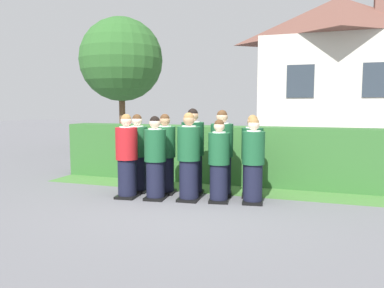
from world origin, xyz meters
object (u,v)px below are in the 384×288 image
(student_rear_row_2, at_px, (193,154))
(student_rear_row_3, at_px, (222,155))
(student_front_row_3, at_px, (219,163))
(student_rear_row_4, at_px, (252,158))
(student_in_red_blazer, at_px, (127,158))
(student_front_row_4, at_px, (253,163))
(student_front_row_2, at_px, (189,159))
(student_front_row_1, at_px, (155,160))
(student_rear_row_0, at_px, (138,155))
(student_rear_row_1, at_px, (165,156))

(student_rear_row_2, bearing_deg, student_rear_row_3, 6.43)
(student_front_row_3, relative_size, student_rear_row_3, 0.90)
(student_rear_row_4, bearing_deg, student_rear_row_2, -172.17)
(student_in_red_blazer, xyz_separation_m, student_front_row_4, (2.40, 0.36, -0.03))
(student_front_row_2, xyz_separation_m, student_front_row_3, (0.56, 0.08, -0.06))
(student_front_row_1, xyz_separation_m, student_rear_row_2, (0.55, 0.62, 0.07))
(student_rear_row_0, relative_size, student_rear_row_4, 1.00)
(student_front_row_1, bearing_deg, student_rear_row_2, 48.63)
(student_front_row_1, relative_size, student_rear_row_3, 0.94)
(student_rear_row_0, height_order, student_rear_row_4, student_rear_row_0)
(student_front_row_3, xyz_separation_m, student_rear_row_4, (0.52, 0.59, 0.04))
(student_front_row_2, relative_size, student_rear_row_2, 0.96)
(student_front_row_1, relative_size, student_rear_row_4, 0.99)
(student_front_row_2, distance_m, student_rear_row_0, 1.28)
(student_front_row_2, xyz_separation_m, student_rear_row_2, (-0.09, 0.50, 0.03))
(student_front_row_1, bearing_deg, student_front_row_4, 9.38)
(student_front_row_1, bearing_deg, student_in_red_blazer, -174.29)
(student_rear_row_3, bearing_deg, student_in_red_blazer, -156.44)
(student_front_row_1, xyz_separation_m, student_front_row_2, (0.64, 0.12, 0.03))
(student_front_row_1, relative_size, student_front_row_3, 1.04)
(student_front_row_3, bearing_deg, student_front_row_4, 9.71)
(student_rear_row_2, bearing_deg, student_front_row_1, -131.37)
(student_front_row_2, bearing_deg, student_rear_row_3, 49.00)
(student_rear_row_1, bearing_deg, student_front_row_3, -14.38)
(student_front_row_1, height_order, student_rear_row_1, student_rear_row_1)
(student_in_red_blazer, distance_m, student_front_row_4, 2.43)
(student_front_row_1, xyz_separation_m, student_front_row_3, (1.20, 0.20, -0.03))
(student_front_row_3, xyz_separation_m, student_rear_row_0, (-1.80, 0.25, 0.04))
(student_in_red_blazer, relative_size, student_front_row_1, 1.02)
(student_front_row_3, distance_m, student_front_row_4, 0.63)
(student_front_row_2, distance_m, student_rear_row_1, 0.75)
(student_front_row_1, relative_size, student_front_row_4, 1.01)
(student_rear_row_3, bearing_deg, student_rear_row_0, -172.15)
(student_front_row_1, height_order, student_front_row_3, student_front_row_1)
(student_front_row_4, height_order, student_rear_row_1, student_rear_row_1)
(student_front_row_1, xyz_separation_m, student_front_row_4, (1.82, 0.30, -0.01))
(student_rear_row_1, bearing_deg, student_rear_row_3, 9.06)
(student_front_row_4, bearing_deg, student_rear_row_2, 165.90)
(student_rear_row_3, distance_m, student_rear_row_4, 0.60)
(student_in_red_blazer, distance_m, student_front_row_1, 0.58)
(student_rear_row_0, bearing_deg, student_front_row_1, -36.81)
(student_rear_row_4, bearing_deg, student_rear_row_0, -171.80)
(student_rear_row_1, bearing_deg, student_front_row_2, -30.80)
(student_front_row_4, bearing_deg, student_front_row_3, -170.29)
(student_rear_row_2, bearing_deg, student_front_row_4, -14.10)
(student_in_red_blazer, distance_m, student_front_row_3, 1.80)
(student_front_row_4, distance_m, student_rear_row_2, 1.32)
(student_front_row_2, relative_size, student_rear_row_1, 1.02)
(student_front_row_1, bearing_deg, student_rear_row_4, 24.47)
(student_rear_row_0, bearing_deg, student_front_row_2, -14.84)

